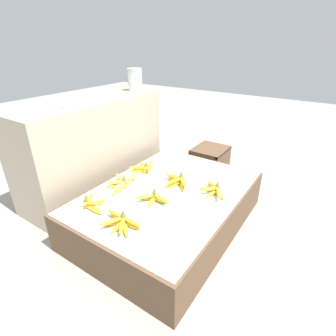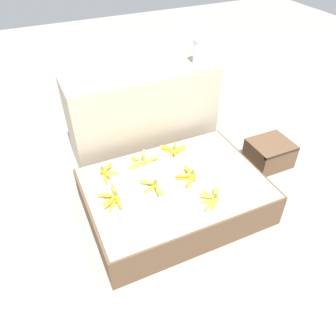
{
  "view_description": "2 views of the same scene",
  "coord_description": "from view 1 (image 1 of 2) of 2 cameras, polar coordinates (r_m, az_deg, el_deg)",
  "views": [
    {
      "loc": [
        -1.23,
        -0.82,
        1.16
      ],
      "look_at": [
        0.14,
        0.1,
        0.35
      ],
      "focal_mm": 28.0,
      "sensor_mm": 36.0,
      "label": 1
    },
    {
      "loc": [
        -0.74,
        -1.5,
        1.8
      ],
      "look_at": [
        -0.03,
        0.04,
        0.37
      ],
      "focal_mm": 35.0,
      "sensor_mm": 36.0,
      "label": 2
    }
  ],
  "objects": [
    {
      "name": "display_platform",
      "position": [
        1.8,
        0.07,
        -8.58
      ],
      "size": [
        1.23,
        0.88,
        0.26
      ],
      "color": "brown",
      "rests_on": "ground_plane"
    },
    {
      "name": "banana_bunch_back_midleft",
      "position": [
        1.78,
        -9.95,
        -3.17
      ],
      "size": [
        0.27,
        0.17,
        0.11
      ],
      "color": "#DBCC4C",
      "rests_on": "display_platform"
    },
    {
      "name": "banana_bunch_front_midright",
      "position": [
        1.72,
        10.05,
        -4.62
      ],
      "size": [
        0.21,
        0.2,
        0.09
      ],
      "color": "gold",
      "rests_on": "display_platform"
    },
    {
      "name": "back_vendor_table",
      "position": [
        2.19,
        -15.85,
        4.32
      ],
      "size": [
        1.21,
        0.43,
        0.76
      ],
      "color": "tan",
      "rests_on": "ground_plane"
    },
    {
      "name": "banana_bunch_middle_midleft",
      "position": [
        1.6,
        -3.12,
        -6.56
      ],
      "size": [
        0.13,
        0.21,
        0.09
      ],
      "color": "gold",
      "rests_on": "display_platform"
    },
    {
      "name": "banana_bunch_back_midright",
      "position": [
        1.98,
        -5.17,
        0.14
      ],
      "size": [
        0.21,
        0.17,
        0.09
      ],
      "color": "gold",
      "rests_on": "display_platform"
    },
    {
      "name": "banana_bunch_back_left",
      "position": [
        1.62,
        -16.41,
        -7.23
      ],
      "size": [
        0.15,
        0.23,
        0.1
      ],
      "color": "gold",
      "rests_on": "display_platform"
    },
    {
      "name": "ground_plane",
      "position": [
        1.88,
        0.07,
        -11.89
      ],
      "size": [
        10.0,
        10.0,
        0.0
      ],
      "primitive_type": "plane",
      "color": "gray"
    },
    {
      "name": "banana_bunch_middle_left",
      "position": [
        1.44,
        -10.17,
        -11.46
      ],
      "size": [
        0.15,
        0.25,
        0.09
      ],
      "color": "gold",
      "rests_on": "display_platform"
    },
    {
      "name": "foam_tray_white",
      "position": [
        1.97,
        -20.24,
        13.23
      ],
      "size": [
        0.26,
        0.21,
        0.02
      ],
      "color": "white",
      "rests_on": "back_vendor_table"
    },
    {
      "name": "glass_jar",
      "position": [
        2.38,
        -7.2,
        18.57
      ],
      "size": [
        0.13,
        0.13,
        0.18
      ],
      "color": "silver",
      "rests_on": "back_vendor_table"
    },
    {
      "name": "wooden_crate",
      "position": [
        2.62,
        9.11,
        2.14
      ],
      "size": [
        0.34,
        0.3,
        0.21
      ],
      "color": "brown",
      "rests_on": "ground_plane"
    },
    {
      "name": "banana_bunch_middle_midright",
      "position": [
        1.78,
        2.25,
        -2.8
      ],
      "size": [
        0.17,
        0.22,
        0.1
      ],
      "color": "gold",
      "rests_on": "display_platform"
    }
  ]
}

